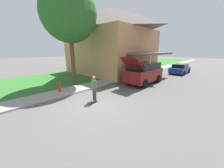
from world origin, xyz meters
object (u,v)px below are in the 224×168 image
Objects in this scene: car_down_street at (180,69)px; skateboarder at (94,88)px; skateboard at (93,101)px; fire_hydrant at (59,87)px; lawn_tree_near at (69,15)px; suv_parked at (144,73)px.

car_down_street is 2.40× the size of skateboarder.
skateboard is 3.55m from fire_hydrant.
skateboarder is 0.90m from skateboard.
fire_hydrant is (-4.27, -15.79, -0.18)m from car_down_street.
lawn_tree_near is at bearing 164.62° from skateboarder.
fire_hydrant is (-3.48, -0.58, 0.39)m from skateboard.
car_down_street is 15.06m from skateboarder.
car_down_street is 15.24m from skateboard.
lawn_tree_near is 7.85m from skateboard.
suv_parked is 6.64× the size of fire_hydrant.
skateboarder is (4.69, -1.29, -5.22)m from lawn_tree_near.
lawn_tree_near is at bearing -111.86° from car_down_street.
fire_hydrant is at bearing -105.14° from car_down_street.
lawn_tree_near is at bearing 121.24° from fire_hydrant.
fire_hydrant is (1.24, -2.05, -5.71)m from lawn_tree_near.
skateboarder is 2.22× the size of fire_hydrant.
car_down_street reaches higher than fire_hydrant.
fire_hydrant is (-3.36, -7.16, -0.63)m from suv_parked.
car_down_street is at bearing 68.14° from lawn_tree_near.
skateboard is (4.72, -1.46, -6.10)m from lawn_tree_near.
car_down_street is at bearing 87.01° from skateboard.
suv_parked is 7.93m from fire_hydrant.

